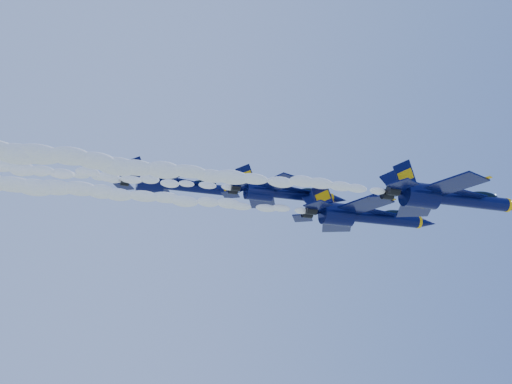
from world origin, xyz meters
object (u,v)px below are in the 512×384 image
object	(u,v)px
jet_third	(282,193)
jet_fourth	(174,185)
jet_lead	(448,198)
jet_second	(363,216)

from	to	relation	value
jet_third	jet_fourth	bearing A→B (deg)	146.49
jet_lead	jet_second	size ratio (longest dim) A/B	1.01
jet_fourth	jet_second	bearing A→B (deg)	-25.26
jet_lead	jet_second	bearing A→B (deg)	118.26
jet_second	jet_third	distance (m)	11.22
jet_second	jet_fourth	bearing A→B (deg)	154.74
jet_second	jet_third	size ratio (longest dim) A/B	1.17
jet_lead	jet_second	world-z (taller)	jet_second
jet_second	jet_third	bearing A→B (deg)	166.76
jet_fourth	jet_third	bearing A→B (deg)	-33.51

